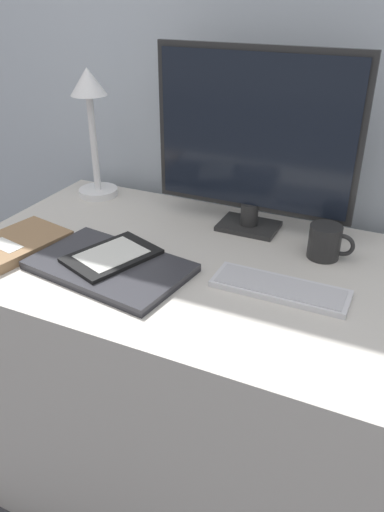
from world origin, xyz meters
TOP-DOWN VIEW (x-y plane):
  - wall_back at (0.00, 0.58)m, footprint 3.60×0.05m
  - desk at (0.00, 0.16)m, footprint 1.15×0.67m
  - monitor at (0.04, 0.38)m, footprint 0.51×0.11m
  - keyboard at (0.20, 0.12)m, footprint 0.29×0.10m
  - laptop at (-0.17, 0.04)m, footprint 0.38×0.26m
  - ereader at (-0.18, 0.07)m, footprint 0.20×0.23m
  - desk_lamp at (-0.45, 0.41)m, footprint 0.12×0.12m
  - notebook at (-0.43, 0.03)m, footprint 0.20×0.26m
  - coffee_mug at (0.26, 0.31)m, footprint 0.11×0.08m

SIDE VIEW (x-z plane):
  - desk at x=0.00m, z-range 0.00..0.75m
  - keyboard at x=0.20m, z-range 0.75..0.77m
  - laptop at x=-0.17m, z-range 0.75..0.77m
  - notebook at x=-0.43m, z-range 0.75..0.78m
  - ereader at x=-0.18m, z-range 0.77..0.78m
  - coffee_mug at x=0.26m, z-range 0.75..0.83m
  - monitor at x=0.04m, z-range 0.77..1.21m
  - desk_lamp at x=-0.45m, z-range 0.81..1.18m
  - wall_back at x=0.00m, z-range 0.00..2.40m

